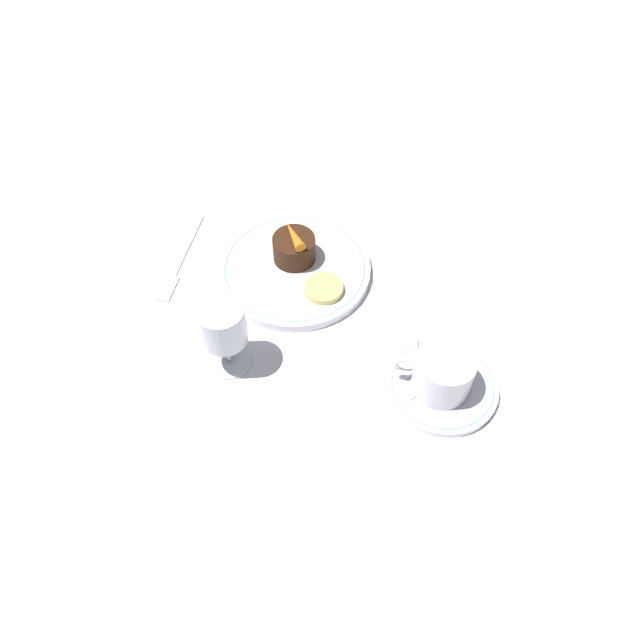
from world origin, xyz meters
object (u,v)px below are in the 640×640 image
(fork, at_px, (178,266))
(dessert_cake, at_px, (294,249))
(wine_glass, at_px, (223,328))
(coffee_cup, at_px, (443,372))
(dinner_plate, at_px, (295,269))

(fork, height_order, dessert_cake, dessert_cake)
(wine_glass, relative_size, dessert_cake, 1.76)
(coffee_cup, distance_m, dessert_cake, 0.30)
(wine_glass, distance_m, fork, 0.21)
(fork, bearing_deg, wine_glass, 130.24)
(dinner_plate, distance_m, coffee_cup, 0.29)
(dinner_plate, height_order, fork, dinner_plate)
(wine_glass, xyz_separation_m, dessert_cake, (-0.05, -0.19, -0.04))
(dessert_cake, bearing_deg, dinner_plate, 104.37)
(coffee_cup, distance_m, fork, 0.43)
(dessert_cake, bearing_deg, coffee_cup, 142.46)
(dinner_plate, distance_m, fork, 0.18)
(dinner_plate, bearing_deg, wine_glass, 73.54)
(wine_glass, bearing_deg, coffee_cup, -177.82)
(wine_glass, distance_m, dessert_cake, 0.20)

